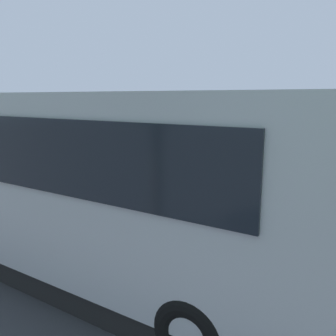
% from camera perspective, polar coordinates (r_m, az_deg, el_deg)
% --- Properties ---
extents(ground_plane, '(80.00, 80.00, 0.00)m').
position_cam_1_polar(ground_plane, '(10.83, 4.27, -5.73)').
color(ground_plane, '#38383D').
extents(tour_bus, '(11.13, 2.69, 3.25)m').
position_cam_1_polar(tour_bus, '(7.27, -19.39, -1.47)').
color(tour_bus, '#B7BABF').
rests_on(tour_bus, ground_plane).
extents(spectator_far_left, '(0.57, 0.32, 1.80)m').
position_cam_1_polar(spectator_far_left, '(8.36, 2.69, -3.15)').
color(spectator_far_left, black).
rests_on(spectator_far_left, ground_plane).
extents(spectator_left, '(0.58, 0.38, 1.65)m').
position_cam_1_polar(spectator_left, '(9.27, -2.37, -2.41)').
color(spectator_left, '#473823').
rests_on(spectator_left, ground_plane).
extents(spectator_centre, '(0.58, 0.36, 1.78)m').
position_cam_1_polar(spectator_centre, '(9.95, -7.84, -1.02)').
color(spectator_centre, black).
rests_on(spectator_centre, ground_plane).
extents(parked_motorcycle_silver, '(2.03, 0.72, 0.99)m').
position_cam_1_polar(parked_motorcycle_silver, '(9.94, -12.58, -4.65)').
color(parked_motorcycle_silver, black).
rests_on(parked_motorcycle_silver, ground_plane).
extents(stunt_motorcycle, '(1.80, 1.09, 1.82)m').
position_cam_1_polar(stunt_motorcycle, '(12.67, 3.88, 1.62)').
color(stunt_motorcycle, black).
rests_on(stunt_motorcycle, ground_plane).
extents(traffic_cone, '(0.34, 0.34, 0.63)m').
position_cam_1_polar(traffic_cone, '(11.24, 9.20, -3.60)').
color(traffic_cone, orange).
rests_on(traffic_cone, ground_plane).
extents(bay_line_a, '(0.27, 3.94, 0.01)m').
position_cam_1_polar(bay_line_a, '(11.19, 21.90, -5.97)').
color(bay_line_a, white).
rests_on(bay_line_a, ground_plane).
extents(bay_line_b, '(0.30, 4.58, 0.01)m').
position_cam_1_polar(bay_line_b, '(11.90, 9.00, -4.26)').
color(bay_line_b, white).
rests_on(bay_line_b, ground_plane).
extents(bay_line_c, '(0.29, 4.45, 0.01)m').
position_cam_1_polar(bay_line_c, '(13.13, -1.93, -2.63)').
color(bay_line_c, white).
rests_on(bay_line_c, ground_plane).
extents(bay_line_d, '(0.26, 3.66, 0.01)m').
position_cam_1_polar(bay_line_d, '(14.76, -10.70, -1.25)').
color(bay_line_d, white).
rests_on(bay_line_d, ground_plane).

